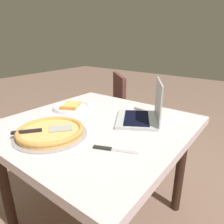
{
  "coord_description": "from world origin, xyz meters",
  "views": [
    {
      "loc": [
        0.77,
        -0.84,
        1.23
      ],
      "look_at": [
        0.07,
        0.08,
        0.8
      ],
      "focal_mm": 32.62,
      "sensor_mm": 36.0,
      "label": 1
    }
  ],
  "objects_px": {
    "dining_table": "(96,136)",
    "pizza_tray": "(50,131)",
    "pizza_plate": "(71,107)",
    "table_knife": "(111,149)",
    "laptop": "(144,113)",
    "chair_near": "(107,110)"
  },
  "relations": [
    {
      "from": "laptop",
      "to": "chair_near",
      "type": "relative_size",
      "value": 0.44
    },
    {
      "from": "pizza_plate",
      "to": "chair_near",
      "type": "height_order",
      "value": "chair_near"
    },
    {
      "from": "pizza_plate",
      "to": "dining_table",
      "type": "bearing_deg",
      "value": -15.93
    },
    {
      "from": "pizza_tray",
      "to": "table_knife",
      "type": "bearing_deg",
      "value": 11.96
    },
    {
      "from": "dining_table",
      "to": "pizza_tray",
      "type": "distance_m",
      "value": 0.3
    },
    {
      "from": "pizza_plate",
      "to": "table_knife",
      "type": "xyz_separation_m",
      "value": [
        0.58,
        -0.28,
        -0.01
      ]
    },
    {
      "from": "laptop",
      "to": "table_knife",
      "type": "bearing_deg",
      "value": -82.73
    },
    {
      "from": "pizza_plate",
      "to": "chair_near",
      "type": "relative_size",
      "value": 0.3
    },
    {
      "from": "pizza_tray",
      "to": "table_knife",
      "type": "height_order",
      "value": "pizza_tray"
    },
    {
      "from": "pizza_tray",
      "to": "chair_near",
      "type": "height_order",
      "value": "chair_near"
    },
    {
      "from": "laptop",
      "to": "pizza_plate",
      "type": "xyz_separation_m",
      "value": [
        -0.53,
        -0.11,
        -0.04
      ]
    },
    {
      "from": "chair_near",
      "to": "pizza_tray",
      "type": "bearing_deg",
      "value": -66.56
    },
    {
      "from": "laptop",
      "to": "pizza_plate",
      "type": "height_order",
      "value": "laptop"
    },
    {
      "from": "pizza_plate",
      "to": "pizza_tray",
      "type": "bearing_deg",
      "value": -56.14
    },
    {
      "from": "table_knife",
      "to": "chair_near",
      "type": "height_order",
      "value": "chair_near"
    },
    {
      "from": "dining_table",
      "to": "chair_near",
      "type": "bearing_deg",
      "value": 124.49
    },
    {
      "from": "dining_table",
      "to": "pizza_plate",
      "type": "bearing_deg",
      "value": 164.07
    },
    {
      "from": "pizza_plate",
      "to": "table_knife",
      "type": "height_order",
      "value": "pizza_plate"
    },
    {
      "from": "table_knife",
      "to": "pizza_plate",
      "type": "bearing_deg",
      "value": 154.0
    },
    {
      "from": "laptop",
      "to": "pizza_plate",
      "type": "distance_m",
      "value": 0.55
    },
    {
      "from": "table_knife",
      "to": "pizza_tray",
      "type": "bearing_deg",
      "value": -168.04
    },
    {
      "from": "laptop",
      "to": "pizza_tray",
      "type": "xyz_separation_m",
      "value": [
        -0.29,
        -0.47,
        -0.03
      ]
    }
  ]
}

